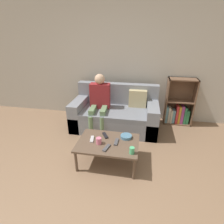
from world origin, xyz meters
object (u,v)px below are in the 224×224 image
at_px(cup_far, 132,150).
at_px(tv_remote_1, 105,135).
at_px(coffee_table, 108,144).
at_px(bookshelf, 178,107).
at_px(tv_remote_0, 116,142).
at_px(tv_remote_2, 92,139).
at_px(couch, 116,114).
at_px(person_adult, 100,98).
at_px(snack_bowl, 126,136).
at_px(cup_near, 99,141).
at_px(tv_remote_3, 107,148).

relative_size(cup_far, tv_remote_1, 0.56).
bearing_deg(coffee_table, tv_remote_1, 116.64).
bearing_deg(bookshelf, tv_remote_0, -125.24).
height_order(tv_remote_0, tv_remote_2, same).
bearing_deg(couch, tv_remote_2, -98.87).
xyz_separation_m(bookshelf, person_adult, (-1.63, -0.53, 0.28)).
distance_m(coffee_table, cup_far, 0.43).
height_order(person_adult, snack_bowl, person_adult).
relative_size(couch, cup_near, 17.75).
xyz_separation_m(cup_far, tv_remote_0, (-0.25, 0.21, -0.04)).
xyz_separation_m(coffee_table, cup_near, (-0.12, -0.07, 0.08)).
bearing_deg(tv_remote_3, person_adult, 123.64).
xyz_separation_m(person_adult, cup_far, (0.76, -1.26, -0.24)).
xyz_separation_m(cup_near, tv_remote_3, (0.14, -0.09, -0.04)).
bearing_deg(tv_remote_3, bookshelf, 70.35).
bearing_deg(coffee_table, snack_bowl, 33.04).
xyz_separation_m(person_adult, tv_remote_1, (0.31, -0.90, -0.27)).
height_order(cup_far, tv_remote_2, cup_far).
bearing_deg(tv_remote_3, snack_bowl, 68.79).
distance_m(couch, cup_near, 1.21).
bearing_deg(person_adult, cup_far, -62.96).
bearing_deg(couch, bookshelf, 18.76).
xyz_separation_m(bookshelf, tv_remote_3, (-1.22, -1.74, 0.01)).
bearing_deg(cup_far, tv_remote_3, 172.87).
bearing_deg(tv_remote_2, coffee_table, -13.19).
bearing_deg(person_adult, tv_remote_3, -75.74).
distance_m(couch, coffee_table, 1.14).
relative_size(cup_far, snack_bowl, 0.54).
bearing_deg(person_adult, cup_near, -80.68).
bearing_deg(couch, tv_remote_0, -80.04).
relative_size(coffee_table, cup_near, 9.32).
height_order(tv_remote_0, tv_remote_3, same).
xyz_separation_m(tv_remote_3, snack_bowl, (0.24, 0.32, 0.01)).
bearing_deg(tv_remote_1, couch, 59.37).
distance_m(coffee_table, cup_near, 0.16).
relative_size(coffee_table, person_adult, 0.80).
bearing_deg(bookshelf, couch, -161.24).
xyz_separation_m(tv_remote_0, snack_bowl, (0.13, 0.15, 0.01)).
bearing_deg(cup_near, bookshelf, 50.50).
bearing_deg(coffee_table, cup_far, -29.00).
height_order(cup_near, snack_bowl, cup_near).
height_order(bookshelf, tv_remote_1, bookshelf).
relative_size(couch, cup_far, 18.19).
distance_m(bookshelf, cup_far, 1.99).
xyz_separation_m(cup_far, tv_remote_2, (-0.62, 0.22, -0.04)).
relative_size(cup_far, tv_remote_3, 0.54).
distance_m(cup_far, snack_bowl, 0.39).
height_order(cup_far, snack_bowl, cup_far).
distance_m(bookshelf, coffee_table, 2.01).
relative_size(couch, coffee_table, 1.90).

